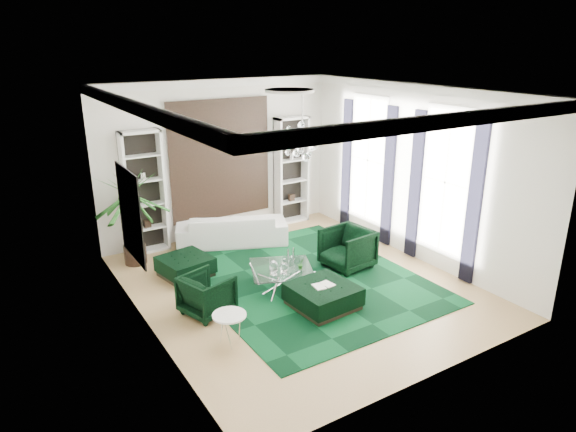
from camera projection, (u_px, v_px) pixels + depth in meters
floor at (297, 285)px, 10.26m from camera, size 6.00×7.00×0.02m
ceiling at (299, 90)px, 9.02m from camera, size 6.00×7.00×0.02m
wall_back at (219, 159)px, 12.46m from camera, size 6.00×0.02×3.80m
wall_front at (442, 257)px, 6.82m from camera, size 6.00×0.02×3.80m
wall_left at (139, 222)px, 8.13m from camera, size 0.02×7.00×3.80m
wall_right at (414, 173)px, 11.15m from camera, size 0.02×7.00×3.80m
crown_molding at (299, 96)px, 9.05m from camera, size 6.00×7.00×0.18m
ceiling_medallion at (290, 91)px, 9.27m from camera, size 0.90×0.90×0.05m
tapestry at (220, 159)px, 12.42m from camera, size 2.50×0.06×2.80m
shelving_left at (145, 193)px, 11.48m from camera, size 0.90×0.38×2.80m
shelving_right at (291, 171)px, 13.43m from camera, size 0.90×0.38×2.80m
painting at (131, 214)px, 8.65m from camera, size 0.04×1.30×1.60m
window_near at (445, 182)px, 10.41m from camera, size 0.03×1.10×2.90m
curtain_near_a at (474, 204)px, 9.85m from camera, size 0.07×0.30×3.25m
curtain_near_b at (415, 186)px, 11.10m from camera, size 0.07×0.30×3.25m
window_far at (368, 160)px, 12.34m from camera, size 0.03×1.10×2.90m
curtain_far_a at (389, 177)px, 11.78m from camera, size 0.07×0.30×3.25m
curtain_far_b at (347, 164)px, 13.03m from camera, size 0.07×0.30×3.25m
rug at (306, 279)px, 10.46m from camera, size 4.20×5.00×0.02m
sofa at (232, 228)px, 12.25m from camera, size 2.78×1.93×0.76m
armchair_left at (207, 294)px, 9.09m from camera, size 1.01×1.00×0.74m
armchair_right at (347, 249)px, 10.91m from camera, size 1.04×1.02×0.87m
coffee_table at (282, 277)px, 10.12m from camera, size 1.54×1.54×0.40m
ottoman_side at (185, 267)px, 10.58m from camera, size 1.10×1.10×0.42m
ottoman_front at (323, 297)px, 9.33m from camera, size 1.16×1.16×0.43m
book at (323, 285)px, 9.25m from camera, size 0.39×0.26×0.03m
side_table at (230, 330)px, 8.18m from camera, size 0.61×0.61×0.52m
palm at (130, 207)px, 10.84m from camera, size 1.81×1.81×2.60m
chandelier at (302, 140)px, 9.69m from camera, size 1.01×1.01×0.74m
table_plant at (301, 264)px, 9.96m from camera, size 0.13×0.11×0.22m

